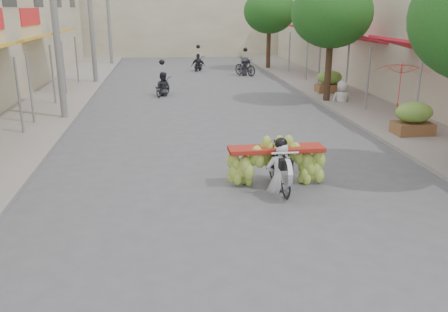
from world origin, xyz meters
TOP-DOWN VIEW (x-y plane):
  - ground at (0.00, 0.00)m, footprint 120.00×120.00m
  - sidewalk_left at (-7.00, 15.00)m, footprint 4.00×60.00m
  - sidewalk_right at (7.00, 15.00)m, footprint 4.00×60.00m
  - far_building at (0.00, 38.00)m, footprint 20.00×6.00m
  - utility_pole_mid at (-5.40, 12.00)m, footprint 0.60×0.24m
  - utility_pole_far at (-5.40, 21.00)m, footprint 0.60×0.24m
  - utility_pole_back at (-5.40, 30.00)m, footprint 0.60×0.24m
  - street_tree_mid at (5.40, 14.00)m, footprint 3.40×3.40m
  - street_tree_far at (5.40, 26.00)m, footprint 3.40×3.40m
  - produce_crate_mid at (6.20, 8.00)m, footprint 1.20×0.88m
  - produce_crate_far at (6.20, 16.00)m, footprint 1.20×0.88m
  - banana_motorbike at (0.84, 4.15)m, footprint 2.22×1.93m
  - market_umbrella at (5.80, 8.29)m, footprint 2.00×2.00m
  - pedestrian at (5.99, 13.73)m, footprint 0.92×0.58m
  - bg_motorbike_a at (-1.74, 16.73)m, footprint 1.08×1.62m
  - bg_motorbike_b at (3.33, 23.13)m, footprint 1.43×1.77m
  - bg_motorbike_c at (0.65, 25.83)m, footprint 1.15×1.79m

SIDE VIEW (x-z plane):
  - ground at x=0.00m, z-range 0.00..0.00m
  - sidewalk_left at x=-7.00m, z-range 0.00..0.12m
  - sidewalk_right at x=7.00m, z-range 0.00..0.12m
  - banana_motorbike at x=0.84m, z-range -0.36..1.78m
  - produce_crate_mid at x=6.20m, z-range 0.13..1.29m
  - produce_crate_far at x=6.20m, z-range 0.13..1.29m
  - bg_motorbike_a at x=-1.74m, z-range -0.21..1.74m
  - bg_motorbike_c at x=0.65m, z-range -0.19..1.76m
  - bg_motorbike_b at x=3.33m, z-range -0.14..1.81m
  - pedestrian at x=5.99m, z-range 0.12..1.92m
  - market_umbrella at x=5.80m, z-range 1.60..3.19m
  - far_building at x=0.00m, z-range 0.00..7.00m
  - street_tree_mid at x=5.40m, z-range 1.16..6.41m
  - street_tree_far at x=5.40m, z-range 1.16..6.41m
  - utility_pole_mid at x=-5.40m, z-range 0.03..8.03m
  - utility_pole_far at x=-5.40m, z-range 0.03..8.03m
  - utility_pole_back at x=-5.40m, z-range 0.03..8.03m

